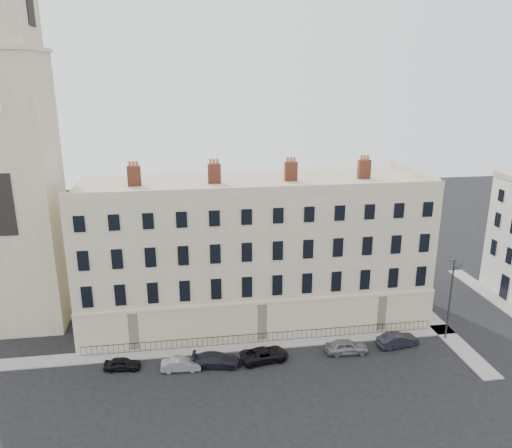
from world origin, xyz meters
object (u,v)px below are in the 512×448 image
at_px(car_e, 347,347).
at_px(car_f, 398,340).
at_px(car_a, 123,364).
at_px(car_d, 265,354).
at_px(car_b, 181,364).
at_px(streetlamp, 450,296).
at_px(car_c, 216,360).

bearing_deg(car_e, car_f, -81.43).
xyz_separation_m(car_a, car_f, (26.38, 0.04, 0.12)).
bearing_deg(car_e, car_d, 94.22).
relative_size(car_b, car_e, 0.88).
height_order(car_d, car_f, car_f).
bearing_deg(car_f, car_b, 84.16).
bearing_deg(car_d, car_a, 78.67).
xyz_separation_m(car_b, car_d, (7.74, 0.40, 0.05)).
distance_m(car_f, streetlamp, 6.74).
distance_m(car_a, car_f, 26.38).
relative_size(car_b, car_c, 0.81).
xyz_separation_m(car_a, car_b, (5.25, -0.92, 0.03)).
bearing_deg(car_d, car_b, 83.90).
distance_m(car_c, car_d, 4.53).
distance_m(car_a, streetlamp, 31.99).
distance_m(car_b, car_f, 21.15).
relative_size(car_d, car_f, 1.11).
relative_size(car_b, car_d, 0.78).
xyz_separation_m(car_b, car_e, (15.76, 0.49, 0.10)).
xyz_separation_m(car_d, streetlamp, (18.72, 1.01, 4.13)).
bearing_deg(car_a, car_e, -86.26).
relative_size(car_e, car_f, 0.98).
distance_m(car_b, streetlamp, 26.83).
height_order(car_a, car_f, car_f).
relative_size(car_b, streetlamp, 0.41).
height_order(car_c, car_f, car_f).
height_order(car_b, car_d, car_d).
xyz_separation_m(car_c, streetlamp, (23.25, 1.24, 4.13)).
relative_size(car_a, streetlamp, 0.38).
bearing_deg(car_f, car_c, 84.10).
bearing_deg(car_a, car_c, -90.17).
xyz_separation_m(car_b, car_c, (3.21, 0.16, 0.05)).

